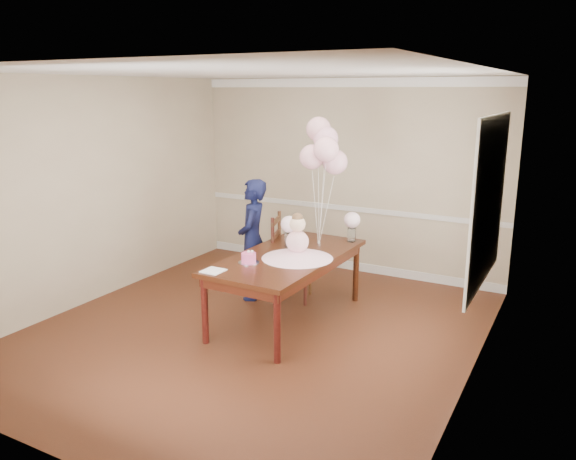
{
  "coord_description": "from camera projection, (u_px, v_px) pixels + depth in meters",
  "views": [
    {
      "loc": [
        3.0,
        -4.77,
        2.54
      ],
      "look_at": [
        0.18,
        0.45,
        1.05
      ],
      "focal_mm": 35.0,
      "sensor_mm": 36.0,
      "label": 1
    }
  ],
  "objects": [
    {
      "name": "table_leg_fl",
      "position": [
        205.0,
        310.0,
        5.7
      ],
      "size": [
        0.07,
        0.07,
        0.72
      ],
      "primitive_type": "cylinder",
      "rotation": [
        0.0,
        0.0,
        -0.03
      ],
      "color": "black",
      "rests_on": "floor"
    },
    {
      "name": "napkin",
      "position": [
        213.0,
        271.0,
        5.63
      ],
      "size": [
        0.21,
        0.21,
        0.01
      ],
      "primitive_type": "cube",
      "rotation": [
        0.0,
        0.0,
        -0.03
      ],
      "color": "white",
      "rests_on": "dining_table_top"
    },
    {
      "name": "roses_near",
      "position": [
        289.0,
        224.0,
        6.45
      ],
      "size": [
        0.19,
        0.19,
        0.19
      ],
      "primitive_type": "sphere",
      "color": "silver",
      "rests_on": "rose_vase_near"
    },
    {
      "name": "balloon_ribbon_a",
      "position": [
        315.0,
        207.0,
        6.53
      ],
      "size": [
        0.09,
        0.01,
        0.85
      ],
      "primitive_type": "cylinder",
      "rotation": [
        0.0,
        -0.1,
        -0.03
      ],
      "color": "white",
      "rests_on": "balloon_weight"
    },
    {
      "name": "roses_far",
      "position": [
        352.0,
        220.0,
        6.66
      ],
      "size": [
        0.19,
        0.19,
        0.19
      ],
      "primitive_type": "sphere",
      "color": "silver",
      "rests_on": "rose_vase_far"
    },
    {
      "name": "balloon_a",
      "position": [
        312.0,
        157.0,
        6.41
      ],
      "size": [
        0.29,
        0.29,
        0.29
      ],
      "primitive_type": "sphere",
      "color": "#F6AEC1",
      "rests_on": "balloon_ribbon_a"
    },
    {
      "name": "wall_right",
      "position": [
        480.0,
        235.0,
        4.71
      ],
      "size": [
        0.02,
        5.0,
        2.7
      ],
      "primitive_type": "cube",
      "color": "tan",
      "rests_on": "floor"
    },
    {
      "name": "table_leg_fr",
      "position": [
        277.0,
        328.0,
        5.29
      ],
      "size": [
        0.07,
        0.07,
        0.72
      ],
      "primitive_type": "cylinder",
      "rotation": [
        0.0,
        0.0,
        -0.03
      ],
      "color": "black",
      "rests_on": "floor"
    },
    {
      "name": "dining_table_top",
      "position": [
        287.0,
        257.0,
        6.19
      ],
      "size": [
        1.07,
        2.07,
        0.05
      ],
      "primitive_type": "cube",
      "rotation": [
        0.0,
        0.0,
        -0.03
      ],
      "color": "black",
      "rests_on": "table_leg_fl"
    },
    {
      "name": "cake_flower_a",
      "position": [
        249.0,
        251.0,
        5.87
      ],
      "size": [
        0.03,
        0.03,
        0.03
      ],
      "primitive_type": "sphere",
      "color": "white",
      "rests_on": "birthday_cake"
    },
    {
      "name": "chair_slat_top",
      "position": [
        276.0,
        221.0,
        6.82
      ],
      "size": [
        0.15,
        0.41,
        0.05
      ],
      "primitive_type": "cube",
      "rotation": [
        0.0,
        0.0,
        0.3
      ],
      "color": "#341D0E",
      "rests_on": "dining_chair_seat"
    },
    {
      "name": "cake_platter",
      "position": [
        249.0,
        263.0,
        5.9
      ],
      "size": [
        0.23,
        0.23,
        0.01
      ],
      "primitive_type": "cylinder",
      "rotation": [
        0.0,
        0.0,
        -0.03
      ],
      "color": "silver",
      "rests_on": "dining_table_top"
    },
    {
      "name": "woman",
      "position": [
        253.0,
        240.0,
        6.89
      ],
      "size": [
        0.53,
        0.64,
        1.49
      ],
      "primitive_type": "imported",
      "rotation": [
        0.0,
        0.0,
        -1.2
      ],
      "color": "black",
      "rests_on": "floor"
    },
    {
      "name": "baby_torso",
      "position": [
        297.0,
        242.0,
        6.02
      ],
      "size": [
        0.25,
        0.25,
        0.25
      ],
      "primitive_type": "sphere",
      "color": "#FFA1D7",
      "rests_on": "baby_skirt"
    },
    {
      "name": "dining_chair_seat",
      "position": [
        293.0,
        262.0,
        6.9
      ],
      "size": [
        0.58,
        0.58,
        0.05
      ],
      "primitive_type": "cube",
      "rotation": [
        0.0,
        0.0,
        0.3
      ],
      "color": "#3D2410",
      "rests_on": "chair_leg_fl"
    },
    {
      "name": "rose_vase_near",
      "position": [
        289.0,
        240.0,
        6.5
      ],
      "size": [
        0.1,
        0.1,
        0.16
      ],
      "primitive_type": "cylinder",
      "rotation": [
        0.0,
        0.0,
        -0.03
      ],
      "color": "silver",
      "rests_on": "dining_table_top"
    },
    {
      "name": "wall_back",
      "position": [
        346.0,
        177.0,
        7.88
      ],
      "size": [
        4.5,
        0.02,
        2.7
      ],
      "primitive_type": "cube",
      "color": "tan",
      "rests_on": "floor"
    },
    {
      "name": "cake_flower_b",
      "position": [
        252.0,
        251.0,
        5.87
      ],
      "size": [
        0.03,
        0.03,
        0.03
      ],
      "primitive_type": "sphere",
      "color": "silver",
      "rests_on": "birthday_cake"
    },
    {
      "name": "chair_leg_br",
      "position": [
        310.0,
        277.0,
        7.1
      ],
      "size": [
        0.05,
        0.05,
        0.45
      ],
      "primitive_type": "cylinder",
      "rotation": [
        0.0,
        0.0,
        0.3
      ],
      "color": "#3D2210",
      "rests_on": "floor"
    },
    {
      "name": "crown_molding",
      "position": [
        348.0,
        82.0,
        7.56
      ],
      "size": [
        4.5,
        0.02,
        0.12
      ],
      "primitive_type": "cube",
      "color": "white",
      "rests_on": "wall_back"
    },
    {
      "name": "baby_hair",
      "position": [
        297.0,
        219.0,
        5.96
      ],
      "size": [
        0.12,
        0.12,
        0.12
      ],
      "primitive_type": "sphere",
      "color": "brown",
      "rests_on": "baby_head"
    },
    {
      "name": "chair_rail_trim",
      "position": [
        345.0,
        208.0,
        7.98
      ],
      "size": [
        4.5,
        0.02,
        0.07
      ],
      "primitive_type": "cube",
      "color": "silver",
      "rests_on": "wall_back"
    },
    {
      "name": "table_apron",
      "position": [
        287.0,
        264.0,
        6.21
      ],
      "size": [
        0.97,
        1.97,
        0.1
      ],
      "primitive_type": "cube",
      "rotation": [
        0.0,
        0.0,
        -0.03
      ],
      "color": "black",
      "rests_on": "table_leg_fl"
    },
    {
      "name": "birthday_cake",
      "position": [
        249.0,
        258.0,
        5.88
      ],
      "size": [
        0.16,
        0.16,
        0.1
      ],
      "primitive_type": "cylinder",
      "rotation": [
        0.0,
        0.0,
        -0.03
      ],
      "color": "#E5488D",
      "rests_on": "cake_platter"
    },
    {
      "name": "chair_leg_fr",
      "position": [
        305.0,
        287.0,
        6.75
      ],
      "size": [
        0.05,
        0.05,
        0.45
      ],
      "primitive_type": "cylinder",
      "rotation": [
        0.0,
        0.0,
        0.3
      ],
      "color": "#34130E",
      "rests_on": "floor"
    },
    {
      "name": "floor",
      "position": [
        254.0,
        331.0,
        6.07
      ],
      "size": [
        4.5,
        5.0,
        0.0
      ],
      "primitive_type": "cube",
      "color": "#36180D",
      "rests_on": "ground"
    },
    {
      "name": "balloon_ribbon_d",
      "position": [
        319.0,
        194.0,
        6.54
      ],
      "size": [
        0.08,
        0.11,
        1.16
      ],
      "primitive_type": "cylinder",
      "rotation": [
        -0.09,
        -0.07,
        -0.03
      ],
      "color": "silver",
      "rests_on": "balloon_weight"
    },
    {
      "name": "table_leg_bl",
      "position": [
        295.0,
        262.0,
        7.28
      ],
      "size": [
        0.07,
        0.07,
        0.72
      ],
      "primitive_type": "cylinder",
      "rotation": [
        0.0,
        0.0,
        -0.03
      ],
      "color": "black",
      "rests_on": "floor"
    },
    {
      "name": "balloon_ribbon_e",
      "position": [
        327.0,
        210.0,
        6.51
      ],
      "size": [
        0.15,
        0.07,
        0.79
      ],
      "primitive_type": "cylinder",
      "rotation": [
        -0.09,
        0.17,
        -0.03
      ],
      "color": "white",
      "rests_on": "balloon_weight"
    },
    {
      "name": "chair_leg_bl",
      "position": [
        281.0,
        276.0,
        7.18
      ],
      "size": [
        0.05,
        0.05,
        0.45
      ],
      "primitive_type": "cylinder",
      "rotation": [
        0.0,
        0.0,
        0.3
      ],
      "color": "#38180F",
      "rests_on": "floor"
    },
    {
      "name": "rose_vase_far",
      "position": [
        352.0,
        235.0,
        6.71
      ],
      "size": [
        0.1,
        0.1,
        0.16
      ],
      "primitive_type": "cylinder",
      "rotation": [
        0.0,
        0.0,
        -0.03
      ],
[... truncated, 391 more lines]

